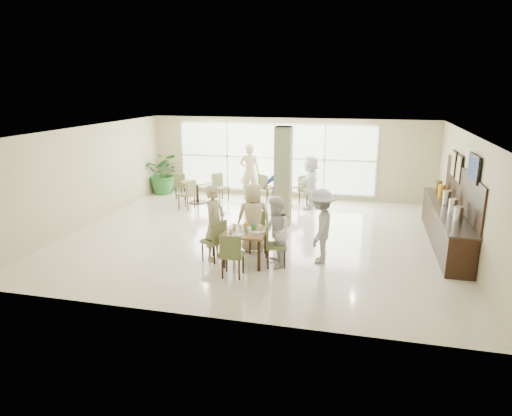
% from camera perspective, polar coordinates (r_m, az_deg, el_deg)
% --- Properties ---
extents(ground, '(10.00, 10.00, 0.00)m').
position_cam_1_polar(ground, '(12.19, 0.43, -3.50)').
color(ground, beige).
rests_on(ground, ground).
extents(room_shell, '(10.00, 10.00, 10.00)m').
position_cam_1_polar(room_shell, '(11.76, 0.44, 4.39)').
color(room_shell, white).
rests_on(room_shell, ground).
extents(window_bank, '(7.00, 0.04, 7.00)m').
position_cam_1_polar(window_bank, '(16.21, 2.36, 6.27)').
color(window_bank, silver).
rests_on(window_bank, ground).
extents(column, '(0.45, 0.45, 2.80)m').
position_cam_1_polar(column, '(12.89, 3.41, 3.94)').
color(column, '#646848').
rests_on(column, ground).
extents(main_table, '(0.95, 0.95, 0.75)m').
position_cam_1_polar(main_table, '(10.19, -1.29, -3.42)').
color(main_table, brown).
rests_on(main_table, ground).
extents(round_table_left, '(1.09, 1.09, 0.75)m').
position_cam_1_polar(round_table_left, '(15.62, -7.37, 2.73)').
color(round_table_left, brown).
rests_on(round_table_left, ground).
extents(round_table_right, '(1.17, 1.17, 0.75)m').
position_cam_1_polar(round_table_right, '(15.06, 3.52, 2.42)').
color(round_table_right, brown).
rests_on(round_table_right, ground).
extents(chairs_main_table, '(2.02, 2.06, 0.95)m').
position_cam_1_polar(chairs_main_table, '(10.24, -1.40, -4.39)').
color(chairs_main_table, brown).
rests_on(chairs_main_table, ground).
extents(chairs_table_left, '(1.97, 1.85, 0.95)m').
position_cam_1_polar(chairs_table_left, '(15.61, -7.40, 2.35)').
color(chairs_table_left, brown).
rests_on(chairs_table_left, ground).
extents(chairs_table_right, '(2.02, 2.06, 0.95)m').
position_cam_1_polar(chairs_table_right, '(15.09, 3.66, 2.00)').
color(chairs_table_right, brown).
rests_on(chairs_table_right, ground).
extents(tabletop_clutter, '(0.72, 0.71, 0.21)m').
position_cam_1_polar(tabletop_clutter, '(10.12, -1.21, -2.62)').
color(tabletop_clutter, white).
rests_on(tabletop_clutter, main_table).
extents(buffet_counter, '(0.64, 4.70, 1.95)m').
position_cam_1_polar(buffet_counter, '(12.39, 22.69, -1.73)').
color(buffet_counter, black).
rests_on(buffet_counter, ground).
extents(wall_tv, '(0.06, 1.00, 0.58)m').
position_cam_1_polar(wall_tv, '(11.02, 25.58, 4.54)').
color(wall_tv, black).
rests_on(wall_tv, ground).
extents(framed_art_a, '(0.05, 0.55, 0.70)m').
position_cam_1_polar(framed_art_a, '(12.62, 24.07, 4.49)').
color(framed_art_a, black).
rests_on(framed_art_a, ground).
extents(framed_art_b, '(0.05, 0.55, 0.70)m').
position_cam_1_polar(framed_art_b, '(13.40, 23.50, 5.10)').
color(framed_art_b, black).
rests_on(framed_art_b, ground).
extents(potted_plant, '(1.56, 1.56, 1.55)m').
position_cam_1_polar(potted_plant, '(17.10, -11.40, 4.32)').
color(potted_plant, '#255E27').
rests_on(potted_plant, ground).
extents(teen_left, '(0.54, 0.71, 1.74)m').
position_cam_1_polar(teen_left, '(10.42, -5.19, -1.82)').
color(teen_left, tan).
rests_on(teen_left, ground).
extents(teen_far, '(0.92, 0.69, 1.67)m').
position_cam_1_polar(teen_far, '(10.88, -0.32, -1.21)').
color(teen_far, tan).
rests_on(teen_far, ground).
extents(teen_right, '(0.82, 0.93, 1.58)m').
position_cam_1_polar(teen_right, '(9.97, 2.42, -3.02)').
color(teen_right, white).
rests_on(teen_right, ground).
extents(teen_standing, '(0.68, 1.12, 1.69)m').
position_cam_1_polar(teen_standing, '(10.29, 8.07, -2.26)').
color(teen_standing, '#949597').
rests_on(teen_standing, ground).
extents(adult_a, '(0.93, 0.55, 1.55)m').
position_cam_1_polar(adult_a, '(14.11, 2.73, 2.35)').
color(adult_a, '#395BAD').
rests_on(adult_a, ground).
extents(adult_b, '(0.83, 1.66, 1.73)m').
position_cam_1_polar(adult_b, '(14.85, 6.83, 3.25)').
color(adult_b, white).
rests_on(adult_b, ground).
extents(adult_standing, '(0.75, 0.53, 1.96)m').
position_cam_1_polar(adult_standing, '(15.88, -0.79, 4.56)').
color(adult_standing, tan).
rests_on(adult_standing, ground).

